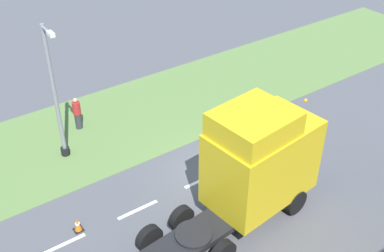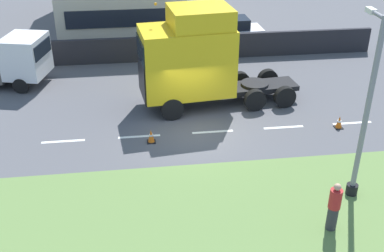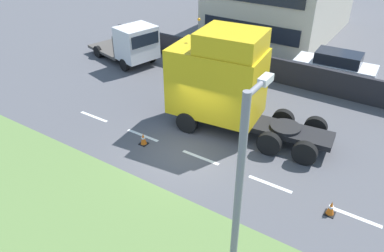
{
  "view_description": "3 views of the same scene",
  "coord_description": "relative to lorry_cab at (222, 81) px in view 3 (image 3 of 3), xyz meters",
  "views": [
    {
      "loc": [
        12.75,
        -10.18,
        13.66
      ],
      "look_at": [
        -1.81,
        0.04,
        1.52
      ],
      "focal_mm": 45.0,
      "sensor_mm": 36.0,
      "label": 1
    },
    {
      "loc": [
        -18.06,
        2.55,
        10.28
      ],
      "look_at": [
        -2.46,
        0.53,
        1.71
      ],
      "focal_mm": 45.0,
      "sensor_mm": 36.0,
      "label": 2
    },
    {
      "loc": [
        -11.07,
        -7.44,
        9.63
      ],
      "look_at": [
        -0.46,
        -0.56,
        1.79
      ],
      "focal_mm": 35.0,
      "sensor_mm": 36.0,
      "label": 3
    }
  ],
  "objects": [
    {
      "name": "lorry_cab",
      "position": [
        0.0,
        0.0,
        0.0
      ],
      "size": [
        3.25,
        7.78,
        4.93
      ],
      "rotation": [
        0.0,
        0.0,
        0.11
      ],
      "color": "black",
      "rests_on": "ground"
    },
    {
      "name": "boundary_wall",
      "position": [
        6.33,
        0.17,
        -1.67
      ],
      "size": [
        0.25,
        24.0,
        1.48
      ],
      "color": "#232328",
      "rests_on": "ground"
    },
    {
      "name": "lamp_post",
      "position": [
        -7.69,
        -4.65,
        0.45
      ],
      "size": [
        1.32,
        0.4,
        6.41
      ],
      "color": "black",
      "rests_on": "ground"
    },
    {
      "name": "grass_verge",
      "position": [
        -8.67,
        0.17,
        -2.41
      ],
      "size": [
        7.0,
        44.0,
        0.01
      ],
      "color": "#607F42",
      "rests_on": "ground"
    },
    {
      "name": "flatbed_truck",
      "position": [
        3.75,
        8.65,
        -1.02
      ],
      "size": [
        3.54,
        5.79,
        2.64
      ],
      "rotation": [
        0.0,
        0.0,
        2.9
      ],
      "color": "silver",
      "rests_on": "ground"
    },
    {
      "name": "parked_car",
      "position": [
        8.09,
        -3.18,
        -1.47
      ],
      "size": [
        2.04,
        4.65,
        1.91
      ],
      "rotation": [
        0.0,
        0.0,
        0.04
      ],
      "color": "silver",
      "rests_on": "ground"
    },
    {
      "name": "traffic_cone_trailing",
      "position": [
        -3.02,
        -6.13,
        -2.13
      ],
      "size": [
        0.36,
        0.36,
        0.58
      ],
      "color": "black",
      "rests_on": "ground"
    },
    {
      "name": "traffic_cone_lead",
      "position": [
        -3.21,
        2.18,
        -2.13
      ],
      "size": [
        0.36,
        0.36,
        0.58
      ],
      "color": "black",
      "rests_on": "ground"
    },
    {
      "name": "ground_plane",
      "position": [
        -2.67,
        0.17,
        -2.41
      ],
      "size": [
        120.0,
        120.0,
        0.0
      ],
      "primitive_type": "plane",
      "color": "#515156",
      "rests_on": "ground"
    },
    {
      "name": "lane_markings",
      "position": [
        -2.67,
        -0.53,
        -2.41
      ],
      "size": [
        0.16,
        14.6,
        0.0
      ],
      "color": "white",
      "rests_on": "ground"
    }
  ]
}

